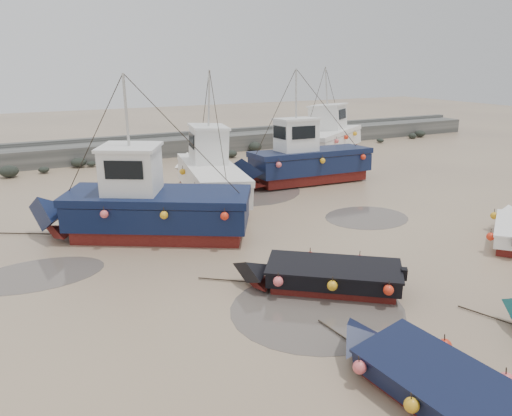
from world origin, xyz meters
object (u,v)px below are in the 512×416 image
(cabin_boat_2, at_px, (301,160))
(cabin_boat_3, at_px, (328,138))
(cabin_boat_0, at_px, (142,204))
(dinghy_4, at_px, (321,273))
(cabin_boat_1, at_px, (208,174))
(dinghy_1, at_px, (432,375))
(person, at_px, (130,233))

(cabin_boat_2, bearing_deg, cabin_boat_3, -41.81)
(cabin_boat_0, xyz_separation_m, cabin_boat_2, (10.23, 4.74, 0.01))
(dinghy_4, relative_size, cabin_boat_0, 0.58)
(cabin_boat_3, bearing_deg, cabin_boat_1, -94.12)
(dinghy_4, height_order, cabin_boat_2, cabin_boat_2)
(dinghy_4, distance_m, cabin_boat_0, 7.90)
(dinghy_4, bearing_deg, cabin_boat_3, 2.05)
(cabin_boat_2, bearing_deg, dinghy_1, 159.35)
(cabin_boat_2, xyz_separation_m, person, (-10.61, -3.98, -1.35))
(cabin_boat_3, xyz_separation_m, person, (-16.77, -10.09, -1.32))
(dinghy_1, relative_size, cabin_boat_3, 0.61)
(cabin_boat_1, bearing_deg, cabin_boat_0, -127.02)
(dinghy_1, bearing_deg, person, 98.65)
(dinghy_1, distance_m, cabin_boat_2, 18.68)
(cabin_boat_3, relative_size, person, 5.12)
(cabin_boat_1, xyz_separation_m, person, (-4.66, -3.08, -1.35))
(cabin_boat_0, bearing_deg, dinghy_4, -123.07)
(cabin_boat_0, distance_m, cabin_boat_2, 11.27)
(cabin_boat_0, distance_m, person, 1.59)
(cabin_boat_2, height_order, cabin_boat_3, same)
(dinghy_1, height_order, cabin_boat_0, cabin_boat_0)
(dinghy_4, distance_m, cabin_boat_3, 22.05)
(dinghy_1, xyz_separation_m, cabin_boat_0, (-2.61, 12.30, 0.79))
(dinghy_4, bearing_deg, dinghy_1, -151.93)
(cabin_boat_1, relative_size, person, 5.26)
(dinghy_4, height_order, cabin_boat_3, cabin_boat_3)
(cabin_boat_0, distance_m, cabin_boat_3, 19.66)
(dinghy_1, relative_size, cabin_boat_2, 0.60)
(cabin_boat_1, height_order, person, cabin_boat_1)
(cabin_boat_2, bearing_deg, person, 113.99)
(dinghy_1, xyz_separation_m, dinghy_4, (0.90, 5.27, -0.01))
(dinghy_1, relative_size, cabin_boat_0, 0.64)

